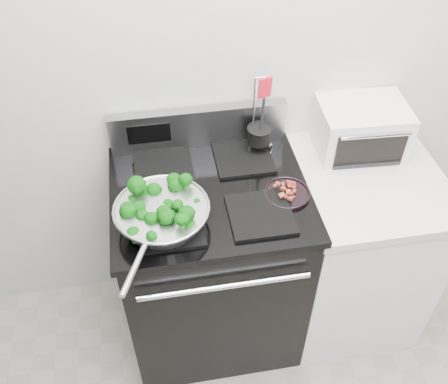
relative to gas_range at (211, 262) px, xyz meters
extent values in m
cube|color=beige|center=(0.30, 0.34, 0.86)|extent=(4.00, 0.02, 2.70)
cube|color=black|center=(0.00, 0.00, -0.03)|extent=(0.76, 0.66, 0.92)
cube|color=black|center=(0.00, 0.00, 0.45)|extent=(0.79, 0.69, 0.03)
cube|color=#99999E|center=(0.00, 0.30, 0.55)|extent=(0.76, 0.05, 0.18)
cube|color=black|center=(-0.17, -0.17, 0.47)|extent=(0.24, 0.24, 0.01)
cube|color=black|center=(0.17, -0.17, 0.47)|extent=(0.24, 0.24, 0.01)
cube|color=black|center=(-0.17, 0.17, 0.47)|extent=(0.24, 0.24, 0.01)
cube|color=black|center=(0.17, 0.17, 0.47)|extent=(0.24, 0.24, 0.01)
cube|color=white|center=(0.68, 0.00, -0.05)|extent=(0.60, 0.66, 0.88)
cube|color=beige|center=(0.68, 0.00, 0.41)|extent=(0.62, 0.68, 0.04)
torus|color=silver|center=(-0.20, -0.15, 0.55)|extent=(0.36, 0.36, 0.01)
cylinder|color=silver|center=(-0.31, -0.41, 0.54)|extent=(0.10, 0.21, 0.02)
cylinder|color=black|center=(0.30, -0.08, 0.47)|extent=(0.18, 0.18, 0.01)
cylinder|color=black|center=(0.25, 0.21, 0.55)|extent=(0.10, 0.10, 0.07)
cylinder|color=black|center=(0.25, 0.21, 0.63)|extent=(0.01, 0.01, 0.22)
cube|color=red|center=(0.25, 0.21, 0.79)|extent=(0.06, 0.02, 0.09)
cube|color=silver|center=(0.69, 0.20, 0.54)|extent=(0.39, 0.30, 0.21)
cube|color=black|center=(0.69, 0.05, 0.53)|extent=(0.30, 0.02, 0.15)
camera|label=1|loc=(-0.19, -1.43, 1.84)|focal=40.00mm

